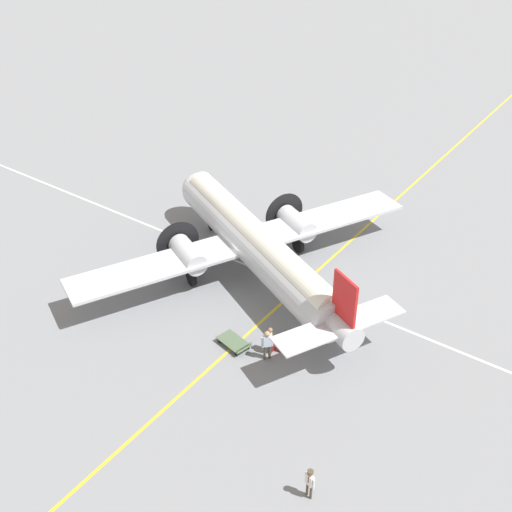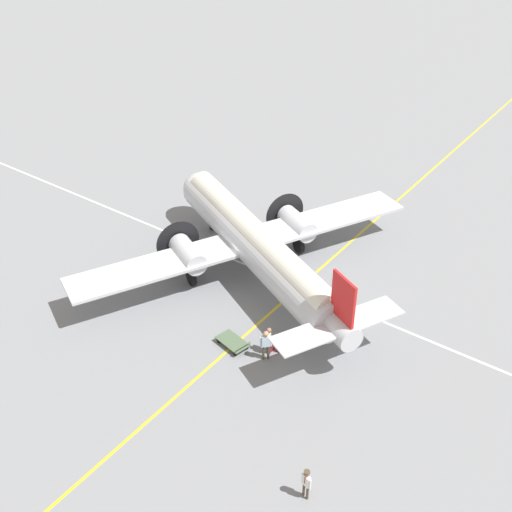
{
  "view_description": "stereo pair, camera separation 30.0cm",
  "coord_description": "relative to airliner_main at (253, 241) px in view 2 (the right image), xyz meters",
  "views": [
    {
      "loc": [
        26.86,
        19.17,
        23.52
      ],
      "look_at": [
        0.0,
        0.0,
        1.62
      ],
      "focal_mm": 45.0,
      "sensor_mm": 36.0,
      "label": 1
    },
    {
      "loc": [
        26.69,
        19.41,
        23.52
      ],
      "look_at": [
        0.0,
        0.0,
        1.62
      ],
      "focal_mm": 45.0,
      "sensor_mm": 36.0,
      "label": 2
    }
  ],
  "objects": [
    {
      "name": "ground_plane",
      "position": [
        0.17,
        0.35,
        -2.48
      ],
      "size": [
        300.0,
        300.0,
        0.0
      ],
      "primitive_type": "plane",
      "color": "slate"
    },
    {
      "name": "apron_line_eastwest",
      "position": [
        0.17,
        3.15,
        -2.48
      ],
      "size": [
        120.0,
        0.16,
        0.01
      ],
      "color": "gold",
      "rests_on": "ground_plane"
    },
    {
      "name": "apron_line_northsouth",
      "position": [
        -0.57,
        0.35,
        -2.48
      ],
      "size": [
        0.16,
        120.0,
        0.01
      ],
      "color": "silver",
      "rests_on": "ground_plane"
    },
    {
      "name": "airliner_main",
      "position": [
        0.0,
        0.0,
        0.0
      ],
      "size": [
        21.68,
        19.13,
        5.65
      ],
      "rotation": [
        0.0,
        0.0,
        4.26
      ],
      "color": "silver",
      "rests_on": "ground_plane"
    },
    {
      "name": "crew_foreground",
      "position": [
        11.9,
        11.47,
        -1.45
      ],
      "size": [
        0.34,
        0.54,
        1.65
      ],
      "rotation": [
        0.0,
        0.0,
        -1.86
      ],
      "color": "#473D2D",
      "rests_on": "ground_plane"
    },
    {
      "name": "passenger_boarding",
      "position": [
        5.92,
        5.18,
        -1.33
      ],
      "size": [
        0.47,
        0.5,
        1.87
      ],
      "rotation": [
        0.0,
        0.0,
        5.46
      ],
      "color": "#473D2D",
      "rests_on": "ground_plane"
    },
    {
      "name": "ramp_agent",
      "position": [
        5.42,
        5.02,
        -1.45
      ],
      "size": [
        0.43,
        0.44,
        1.69
      ],
      "rotation": [
        0.0,
        0.0,
        3.93
      ],
      "color": "navy",
      "rests_on": "ground_plane"
    },
    {
      "name": "suitcase_near_door",
      "position": [
        5.25,
        5.05,
        -2.21
      ],
      "size": [
        0.51,
        0.16,
        0.57
      ],
      "color": "maroon",
      "rests_on": "ground_plane"
    },
    {
      "name": "suitcase_upright_spare",
      "position": [
        4.91,
        5.42,
        -2.24
      ],
      "size": [
        0.48,
        0.2,
        0.53
      ],
      "color": "maroon",
      "rests_on": "ground_plane"
    },
    {
      "name": "baggage_cart",
      "position": [
        6.14,
        3.12,
        -2.21
      ],
      "size": [
        1.41,
        2.03,
        0.56
      ],
      "rotation": [
        0.0,
        0.0,
        4.5
      ],
      "color": "#4C6047",
      "rests_on": "ground_plane"
    }
  ]
}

